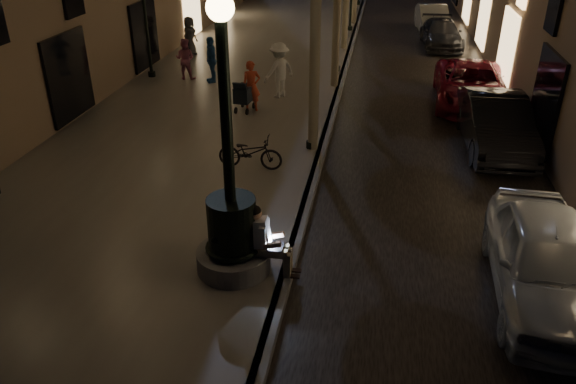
% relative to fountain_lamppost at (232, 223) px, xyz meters
% --- Properties ---
extents(ground, '(120.00, 120.00, 0.00)m').
position_rel_fountain_lamppost_xyz_m(ground, '(1.00, 13.00, -1.21)').
color(ground, black).
rests_on(ground, ground).
extents(cobble_lane, '(6.00, 45.00, 0.02)m').
position_rel_fountain_lamppost_xyz_m(cobble_lane, '(4.00, 13.00, -1.20)').
color(cobble_lane, black).
rests_on(cobble_lane, ground).
extents(promenade, '(8.00, 45.00, 0.20)m').
position_rel_fountain_lamppost_xyz_m(promenade, '(-3.00, 13.00, -1.11)').
color(promenade, slate).
rests_on(promenade, ground).
extents(curb_strip, '(0.25, 45.00, 0.20)m').
position_rel_fountain_lamppost_xyz_m(curb_strip, '(1.00, 13.00, -1.11)').
color(curb_strip, '#59595B').
rests_on(curb_strip, ground).
extents(fountain_lamppost, '(1.40, 1.40, 5.21)m').
position_rel_fountain_lamppost_xyz_m(fountain_lamppost, '(0.00, 0.00, 0.00)').
color(fountain_lamppost, '#59595B').
rests_on(fountain_lamppost, promenade).
extents(seated_man_laptop, '(1.03, 0.35, 1.40)m').
position_rel_fountain_lamppost_xyz_m(seated_man_laptop, '(0.61, 0.00, -0.28)').
color(seated_man_laptop, gray).
rests_on(seated_man_laptop, promenade).
extents(lamp_curb_a, '(0.36, 0.36, 4.81)m').
position_rel_fountain_lamppost_xyz_m(lamp_curb_a, '(0.70, 6.00, 2.02)').
color(lamp_curb_a, black).
rests_on(lamp_curb_a, promenade).
extents(stroller, '(0.59, 1.17, 1.18)m').
position_rel_fountain_lamppost_xyz_m(stroller, '(-1.85, 8.67, -0.42)').
color(stroller, black).
rests_on(stroller, promenade).
extents(car_front, '(1.99, 4.55, 1.53)m').
position_rel_fountain_lamppost_xyz_m(car_front, '(5.63, 0.35, -0.45)').
color(car_front, '#A9ADB0').
rests_on(car_front, ground).
extents(car_second, '(1.77, 4.71, 1.53)m').
position_rel_fountain_lamppost_xyz_m(car_second, '(5.82, 7.29, -0.44)').
color(car_second, black).
rests_on(car_second, ground).
extents(car_third, '(2.55, 5.19, 1.42)m').
position_rel_fountain_lamppost_xyz_m(car_third, '(5.61, 11.15, -0.50)').
color(car_third, maroon).
rests_on(car_third, ground).
extents(car_rear, '(2.00, 4.36, 1.24)m').
position_rel_fountain_lamppost_xyz_m(car_rear, '(5.25, 19.82, -0.59)').
color(car_rear, '#28292D').
rests_on(car_rear, ground).
extents(car_fifth, '(1.75, 4.29, 1.38)m').
position_rel_fountain_lamppost_xyz_m(car_fifth, '(5.00, 23.25, -0.52)').
color(car_fifth, '#9D9E99').
rests_on(car_fifth, ground).
extents(pedestrian_red, '(0.69, 0.56, 1.63)m').
position_rel_fountain_lamppost_xyz_m(pedestrian_red, '(-1.63, 8.80, -0.19)').
color(pedestrian_red, '#BB3C25').
rests_on(pedestrian_red, promenade).
extents(pedestrian_pink, '(0.78, 0.63, 1.55)m').
position_rel_fountain_lamppost_xyz_m(pedestrian_pink, '(-4.95, 11.94, -0.23)').
color(pedestrian_pink, '#C6688A').
rests_on(pedestrian_pink, promenade).
extents(pedestrian_white, '(1.35, 1.38, 1.90)m').
position_rel_fountain_lamppost_xyz_m(pedestrian_white, '(-1.00, 10.36, -0.06)').
color(pedestrian_white, silver).
rests_on(pedestrian_white, promenade).
extents(pedestrian_blue, '(0.85, 1.08, 1.71)m').
position_rel_fountain_lamppost_xyz_m(pedestrian_blue, '(-3.85, 11.72, -0.15)').
color(pedestrian_blue, '#295A97').
rests_on(pedestrian_blue, promenade).
extents(pedestrian_dark, '(0.75, 0.94, 1.66)m').
position_rel_fountain_lamppost_xyz_m(pedestrian_dark, '(-5.97, 15.57, -0.18)').
color(pedestrian_dark, '#333338').
rests_on(pedestrian_dark, promenade).
extents(bicycle, '(1.71, 0.64, 0.89)m').
position_rel_fountain_lamppost_xyz_m(bicycle, '(-0.69, 4.42, -0.57)').
color(bicycle, black).
rests_on(bicycle, promenade).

